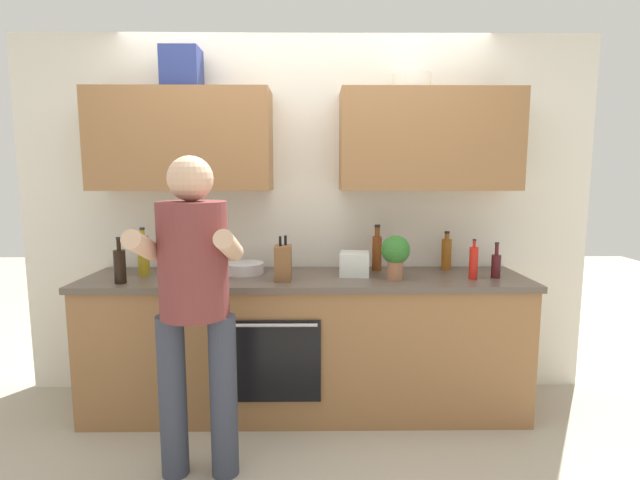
# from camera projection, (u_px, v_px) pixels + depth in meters

# --- Properties ---
(ground_plane) EXTENTS (12.00, 12.00, 0.00)m
(ground_plane) POSITION_uv_depth(u_px,v_px,m) (306.00, 407.00, 3.19)
(ground_plane) COLOR #B2A893
(back_wall_unit) EXTENTS (4.00, 0.38, 2.50)m
(back_wall_unit) POSITION_uv_depth(u_px,v_px,m) (305.00, 183.00, 3.26)
(back_wall_unit) COLOR silver
(back_wall_unit) RESTS_ON ground
(counter) EXTENTS (2.84, 0.67, 0.90)m
(counter) POSITION_uv_depth(u_px,v_px,m) (306.00, 343.00, 3.13)
(counter) COLOR olive
(counter) RESTS_ON ground
(person_standing) EXTENTS (0.49, 0.45, 1.64)m
(person_standing) POSITION_uv_depth(u_px,v_px,m) (194.00, 293.00, 2.35)
(person_standing) COLOR #383D4C
(person_standing) RESTS_ON ground
(bottle_wine) EXTENTS (0.06, 0.06, 0.23)m
(bottle_wine) POSITION_uv_depth(u_px,v_px,m) (496.00, 265.00, 3.01)
(bottle_wine) COLOR #471419
(bottle_wine) RESTS_ON counter
(bottle_syrup) EXTENTS (0.07, 0.07, 0.27)m
(bottle_syrup) POSITION_uv_depth(u_px,v_px,m) (446.00, 253.00, 3.28)
(bottle_syrup) COLOR #8C4C14
(bottle_syrup) RESTS_ON counter
(bottle_oil) EXTENTS (0.07, 0.07, 0.31)m
(bottle_oil) POSITION_uv_depth(u_px,v_px,m) (143.00, 255.00, 3.08)
(bottle_oil) COLOR olive
(bottle_oil) RESTS_ON counter
(bottle_juice) EXTENTS (0.05, 0.05, 0.25)m
(bottle_juice) POSITION_uv_depth(u_px,v_px,m) (218.00, 265.00, 2.91)
(bottle_juice) COLOR orange
(bottle_juice) RESTS_ON counter
(bottle_vinegar) EXTENTS (0.06, 0.06, 0.32)m
(bottle_vinegar) POSITION_uv_depth(u_px,v_px,m) (377.00, 251.00, 3.25)
(bottle_vinegar) COLOR brown
(bottle_vinegar) RESTS_ON counter
(bottle_water) EXTENTS (0.07, 0.07, 0.21)m
(bottle_water) POSITION_uv_depth(u_px,v_px,m) (204.00, 258.00, 3.25)
(bottle_water) COLOR silver
(bottle_water) RESTS_ON counter
(bottle_soy) EXTENTS (0.07, 0.07, 0.28)m
(bottle_soy) POSITION_uv_depth(u_px,v_px,m) (120.00, 266.00, 2.86)
(bottle_soy) COLOR black
(bottle_soy) RESTS_ON counter
(bottle_hotsauce) EXTENTS (0.05, 0.05, 0.25)m
(bottle_hotsauce) POSITION_uv_depth(u_px,v_px,m) (474.00, 263.00, 2.97)
(bottle_hotsauce) COLOR red
(bottle_hotsauce) RESTS_ON counter
(cup_stoneware) EXTENTS (0.08, 0.08, 0.10)m
(cup_stoneware) POSITION_uv_depth(u_px,v_px,m) (283.00, 263.00, 3.26)
(cup_stoneware) COLOR slate
(cup_stoneware) RESTS_ON counter
(mixing_bowl) EXTENTS (0.26, 0.26, 0.07)m
(mixing_bowl) POSITION_uv_depth(u_px,v_px,m) (244.00, 268.00, 3.16)
(mixing_bowl) COLOR silver
(mixing_bowl) RESTS_ON counter
(knife_block) EXTENTS (0.10, 0.14, 0.28)m
(knife_block) POSITION_uv_depth(u_px,v_px,m) (283.00, 263.00, 2.94)
(knife_block) COLOR brown
(knife_block) RESTS_ON counter
(potted_herb) EXTENTS (0.18, 0.18, 0.28)m
(potted_herb) POSITION_uv_depth(u_px,v_px,m) (395.00, 253.00, 2.95)
(potted_herb) COLOR #9E6647
(potted_herb) RESTS_ON counter
(grocery_bag_produce) EXTENTS (0.21, 0.22, 0.15)m
(grocery_bag_produce) POSITION_uv_depth(u_px,v_px,m) (355.00, 264.00, 3.10)
(grocery_bag_produce) COLOR silver
(grocery_bag_produce) RESTS_ON counter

